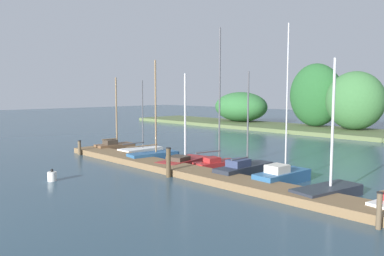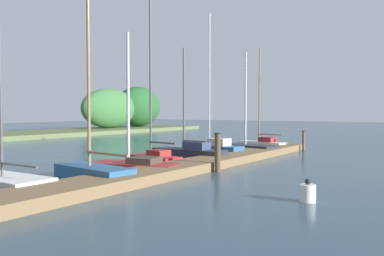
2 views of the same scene
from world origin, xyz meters
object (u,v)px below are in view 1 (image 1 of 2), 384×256
at_px(sailboat_3, 184,160).
at_px(mooring_piling_1, 168,162).
at_px(sailboat_4, 217,161).
at_px(sailboat_6, 283,175).
at_px(sailboat_7, 329,190).
at_px(sailboat_5, 245,169).
at_px(sailboat_0, 115,146).
at_px(mooring_piling_2, 379,210).
at_px(mooring_piling_0, 79,148).
at_px(channel_buoy_1, 52,176).
at_px(sailboat_1, 142,150).
at_px(sailboat_2, 155,155).

height_order(sailboat_3, mooring_piling_1, sailboat_3).
bearing_deg(sailboat_3, sailboat_4, -83.53).
bearing_deg(sailboat_6, sailboat_7, -101.72).
xyz_separation_m(sailboat_3, sailboat_6, (6.63, 0.34, 0.10)).
bearing_deg(sailboat_5, sailboat_0, 91.36).
height_order(sailboat_7, mooring_piling_2, sailboat_7).
bearing_deg(sailboat_5, sailboat_3, 94.87).
bearing_deg(sailboat_0, mooring_piling_0, -174.68).
distance_m(sailboat_3, channel_buoy_1, 7.55).
bearing_deg(sailboat_6, sailboat_1, 92.34).
relative_size(sailboat_0, sailboat_5, 0.99).
bearing_deg(sailboat_5, sailboat_7, -98.67).
bearing_deg(sailboat_2, sailboat_4, -69.71).
bearing_deg(mooring_piling_0, sailboat_7, 7.91).
distance_m(mooring_piling_0, channel_buoy_1, 7.66).
height_order(sailboat_5, mooring_piling_2, sailboat_5).
bearing_deg(sailboat_7, sailboat_5, 92.35).
distance_m(sailboat_3, mooring_piling_0, 8.05).
height_order(sailboat_5, mooring_piling_1, sailboat_5).
xyz_separation_m(sailboat_5, mooring_piling_1, (-2.47, -3.13, 0.40)).
bearing_deg(channel_buoy_1, sailboat_7, 33.03).
bearing_deg(mooring_piling_1, channel_buoy_1, -125.75).
relative_size(sailboat_2, mooring_piling_2, 5.23).
xyz_separation_m(sailboat_3, mooring_piling_1, (1.85, -2.77, 0.47)).
bearing_deg(sailboat_4, channel_buoy_1, 166.93).
bearing_deg(sailboat_2, sailboat_1, 78.47).
relative_size(sailboat_2, mooring_piling_0, 6.26).
relative_size(sailboat_1, sailboat_2, 0.81).
height_order(sailboat_1, channel_buoy_1, sailboat_1).
xyz_separation_m(sailboat_0, channel_buoy_1, (6.01, -7.50, -0.14)).
xyz_separation_m(sailboat_1, sailboat_2, (2.58, -0.93, 0.12)).
bearing_deg(sailboat_5, mooring_piling_0, 104.71).
bearing_deg(sailboat_0, sailboat_7, -85.07).
xyz_separation_m(sailboat_5, channel_buoy_1, (-5.81, -7.76, -0.12)).
relative_size(sailboat_1, sailboat_3, 0.95).
distance_m(sailboat_2, sailboat_5, 6.74).
bearing_deg(sailboat_3, mooring_piling_2, -114.27).
xyz_separation_m(sailboat_2, mooring_piling_0, (-5.18, -2.46, 0.14)).
distance_m(sailboat_0, channel_buoy_1, 9.61).
xyz_separation_m(sailboat_2, sailboat_3, (2.39, 0.29, -0.08)).
xyz_separation_m(sailboat_1, channel_buoy_1, (3.48, -8.04, -0.01)).
relative_size(sailboat_1, mooring_piling_2, 4.25).
bearing_deg(channel_buoy_1, sailboat_1, 113.41).
xyz_separation_m(sailboat_2, sailboat_7, (11.67, -0.11, -0.06)).
height_order(sailboat_0, mooring_piling_1, sailboat_0).
height_order(sailboat_4, sailboat_6, sailboat_4).
xyz_separation_m(sailboat_0, sailboat_5, (11.82, 0.27, -0.02)).
height_order(sailboat_4, sailboat_5, sailboat_4).
relative_size(sailboat_5, sailboat_7, 0.95).
bearing_deg(sailboat_1, sailboat_3, -97.54).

